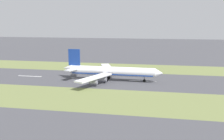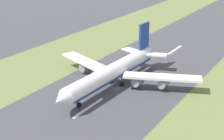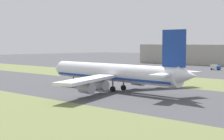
# 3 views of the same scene
# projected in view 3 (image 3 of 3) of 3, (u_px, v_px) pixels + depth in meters

# --- Properties ---
(ground_plane) EXTENTS (800.00, 800.00, 0.00)m
(ground_plane) POSITION_uv_depth(u_px,v_px,m) (106.00, 91.00, 127.85)
(ground_plane) COLOR #424247
(grass_median_east) EXTENTS (40.00, 600.00, 0.01)m
(grass_median_east) POSITION_uv_depth(u_px,v_px,m) (180.00, 81.00, 160.20)
(grass_median_east) COLOR olive
(grass_median_east) RESTS_ON ground
(centreline_dash_mid) EXTENTS (1.20, 18.00, 0.01)m
(centreline_dash_mid) POSITION_uv_depth(u_px,v_px,m) (154.00, 97.00, 113.75)
(centreline_dash_mid) COLOR silver
(centreline_dash_mid) RESTS_ON ground
(centreline_dash_far) EXTENTS (1.20, 18.00, 0.01)m
(centreline_dash_far) POSITION_uv_depth(u_px,v_px,m) (70.00, 86.00, 141.41)
(centreline_dash_far) COLOR silver
(centreline_dash_far) RESTS_ON ground
(airplane_main_jet) EXTENTS (64.11, 67.13, 20.20)m
(airplane_main_jet) POSITION_uv_depth(u_px,v_px,m) (116.00, 73.00, 127.49)
(airplane_main_jet) COLOR white
(airplane_main_jet) RESTS_ON ground
(terminal_building) EXTENTS (36.00, 113.77, 15.40)m
(terminal_building) POSITION_uv_depth(u_px,v_px,m) (212.00, 54.00, 288.15)
(terminal_building) COLOR #A39E93
(terminal_building) RESTS_ON ground
(service_truck) EXTENTS (3.10, 6.20, 3.10)m
(service_truck) POSITION_uv_depth(u_px,v_px,m) (215.00, 67.00, 227.81)
(service_truck) COLOR #1E51B2
(service_truck) RESTS_ON ground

